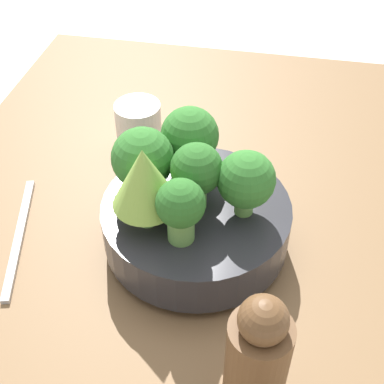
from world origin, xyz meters
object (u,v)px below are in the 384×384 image
(bowl, at_px, (192,222))
(cup, at_px, (139,128))
(fork, at_px, (19,236))
(pepper_mill, at_px, (256,366))

(bowl, distance_m, cup, 0.21)
(cup, bearing_deg, fork, -26.49)
(cup, distance_m, pepper_mill, 0.42)
(fork, bearing_deg, bowl, 97.91)
(cup, bearing_deg, pepper_mill, 29.18)
(pepper_mill, height_order, fork, pepper_mill)
(bowl, relative_size, fork, 1.12)
(bowl, height_order, cup, cup)
(bowl, xyz_separation_m, pepper_mill, (0.19, 0.09, 0.04))
(cup, height_order, pepper_mill, pepper_mill)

